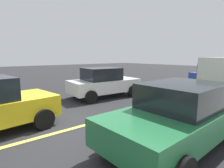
# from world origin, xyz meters

# --- Properties ---
(ground_plane) EXTENTS (80.00, 80.00, 0.00)m
(ground_plane) POSITION_xyz_m (0.00, 0.00, 0.00)
(ground_plane) COLOR #262628
(lane_marking_centre) EXTENTS (28.00, 0.16, 0.01)m
(lane_marking_centre) POSITION_xyz_m (3.00, 0.00, 0.01)
(lane_marking_centre) COLOR #E0D14C
(car_white_near_curb) EXTENTS (4.00, 2.22, 1.63)m
(car_white_near_curb) POSITION_xyz_m (3.82, 3.03, 0.81)
(car_white_near_curb) COLOR white
(car_white_near_curb) RESTS_ON ground_plane
(car_blue_approaching) EXTENTS (4.35, 2.70, 1.58)m
(car_blue_approaching) POSITION_xyz_m (13.81, 1.26, 0.80)
(car_blue_approaching) COLOR #2D479E
(car_blue_approaching) RESTS_ON ground_plane
(car_green_far_lane) EXTENTS (4.40, 2.20, 1.58)m
(car_green_far_lane) POSITION_xyz_m (2.08, -2.61, 0.80)
(car_green_far_lane) COLOR #236B3D
(car_green_far_lane) RESTS_ON ground_plane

